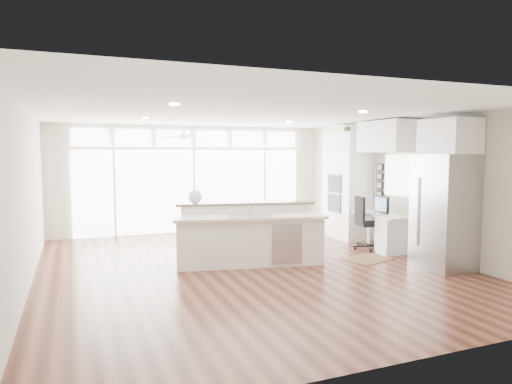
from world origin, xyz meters
name	(u,v)px	position (x,y,z in m)	size (l,w,h in m)	color
floor	(249,268)	(0.00, 0.00, -0.01)	(7.00, 8.00, 0.02)	#411E14
ceiling	(249,113)	(0.00, 0.00, 2.70)	(7.00, 8.00, 0.02)	white
wall_back	(193,179)	(0.00, 4.00, 1.35)	(7.00, 0.04, 2.70)	beige
wall_front	(402,225)	(0.00, -4.00, 1.35)	(7.00, 0.04, 2.70)	beige
wall_left	(26,199)	(-3.50, 0.00, 1.35)	(0.04, 8.00, 2.70)	beige
wall_right	(410,186)	(3.50, 0.00, 1.35)	(0.04, 8.00, 2.70)	beige
glass_wall	(194,191)	(0.00, 3.94, 1.05)	(5.80, 0.06, 2.08)	white
transom_row	(193,138)	(0.00, 3.94, 2.38)	(5.90, 0.06, 0.40)	white
desk_window	(399,175)	(3.46, 0.30, 1.55)	(0.04, 0.85, 0.85)	white
ceiling_fan	(184,132)	(-0.50, 2.80, 2.48)	(1.16, 1.16, 0.32)	white
recessed_lights	(245,115)	(0.00, 0.20, 2.68)	(3.40, 3.00, 0.02)	silver
oven_cabinet	(346,185)	(3.17, 1.80, 1.25)	(0.64, 1.20, 2.50)	white
desk_nook	(384,232)	(3.13, 0.30, 0.38)	(0.72, 1.30, 0.76)	white
upper_cabinets	(388,137)	(3.17, 0.30, 2.35)	(0.64, 1.30, 0.64)	white
refrigerator	(444,212)	(3.11, -1.35, 1.00)	(0.76, 0.90, 2.00)	#A8A8AD
fridge_cabinet	(450,137)	(3.17, -1.35, 2.30)	(0.64, 0.90, 0.60)	white
framed_photos	(380,181)	(3.46, 0.92, 1.40)	(0.06, 0.22, 0.80)	black
kitchen_island	(250,235)	(0.09, 0.20, 0.54)	(2.73, 1.03, 1.09)	white
rug	(368,259)	(2.30, -0.31, 0.01)	(0.87, 0.63, 0.01)	#3D2713
office_chair	(369,223)	(2.85, 0.44, 0.55)	(0.57, 0.53, 1.11)	black
fishbowl	(195,197)	(-0.77, 0.78, 1.21)	(0.26, 0.26, 0.26)	silver
monitor	(382,204)	(3.05, 0.30, 0.96)	(0.08, 0.48, 0.40)	black
keyboard	(375,214)	(2.88, 0.30, 0.77)	(0.11, 0.31, 0.02)	silver
potted_plant	(347,128)	(3.17, 1.80, 2.61)	(0.25, 0.28, 0.22)	#2D5F28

